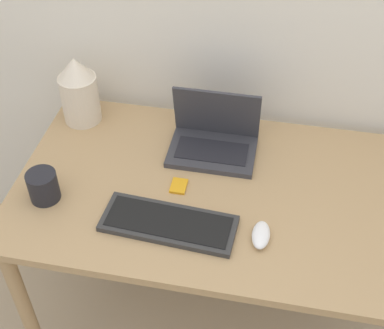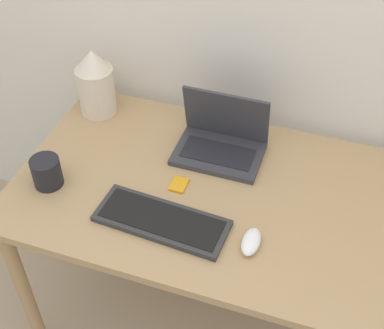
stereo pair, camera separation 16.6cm
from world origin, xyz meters
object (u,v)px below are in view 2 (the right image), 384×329
at_px(keyboard, 162,221).
at_px(vase, 95,82).
at_px(laptop, 221,140).
at_px(mouse, 251,242).
at_px(mug, 47,172).
at_px(mp3_player, 179,185).

height_order(keyboard, vase, vase).
relative_size(laptop, mouse, 2.82).
bearing_deg(mug, mp3_player, 17.33).
distance_m(mouse, vase, 0.84).
xyz_separation_m(keyboard, mouse, (0.28, 0.00, 0.01)).
height_order(vase, mp3_player, vase).
bearing_deg(mouse, vase, 147.67).
xyz_separation_m(mouse, mp3_player, (-0.28, 0.16, -0.01)).
height_order(laptop, mp3_player, laptop).
height_order(keyboard, mp3_player, keyboard).
xyz_separation_m(laptop, keyboard, (-0.08, -0.37, -0.04)).
bearing_deg(mouse, mp3_player, 149.81).
bearing_deg(laptop, vase, 171.58).
bearing_deg(mp3_player, vase, 146.30).
distance_m(vase, mp3_player, 0.53).
height_order(mp3_player, mug, mug).
bearing_deg(keyboard, mp3_player, 91.63).
bearing_deg(vase, mug, -87.24).
bearing_deg(laptop, mp3_player, -110.93).
bearing_deg(mp3_player, keyboard, -88.37).
bearing_deg(vase, keyboard, -46.29).
relative_size(laptop, keyboard, 0.72).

